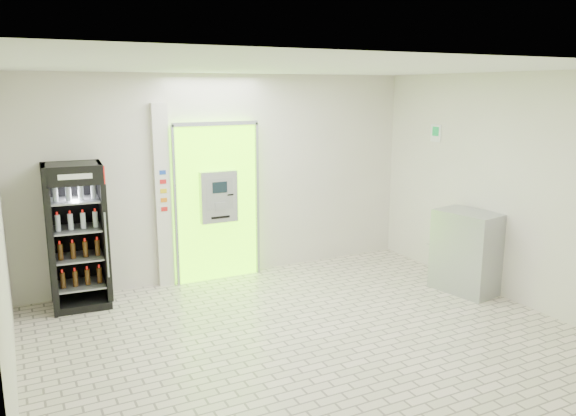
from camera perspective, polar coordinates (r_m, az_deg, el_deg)
ground at (r=6.61m, az=1.89°, el=-12.90°), size 6.00×6.00×0.00m
room_shell at (r=6.07m, az=2.01°, el=3.07°), size 6.00×6.00×6.00m
atm_assembly at (r=8.29m, az=-7.27°, el=0.70°), size 1.30×0.24×2.33m
pillar at (r=8.08m, az=-12.60°, el=1.14°), size 0.22×0.11×2.60m
beverage_cooler at (r=7.71m, az=-20.61°, el=-2.92°), size 0.74×0.69×1.87m
steel_cabinet at (r=8.20m, az=17.73°, el=-4.25°), size 0.73×0.95×1.14m
exit_sign at (r=8.90m, az=14.80°, el=7.36°), size 0.02×0.22×0.26m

